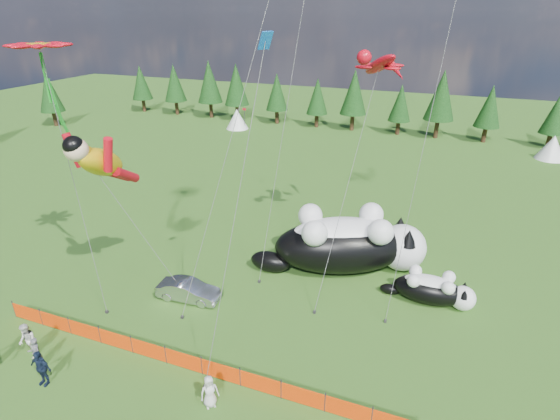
{
  "coord_description": "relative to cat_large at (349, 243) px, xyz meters",
  "views": [
    {
      "loc": [
        9.98,
        -16.26,
        15.81
      ],
      "look_at": [
        2.29,
        4.0,
        5.81
      ],
      "focal_mm": 28.0,
      "sensor_mm": 36.0,
      "label": 1
    }
  ],
  "objects": [
    {
      "name": "gecko_kite",
      "position": [
        0.39,
        3.64,
        10.69
      ],
      "size": [
        5.42,
        12.21,
        15.44
      ],
      "color": "red",
      "rests_on": "ground"
    },
    {
      "name": "festival_tents",
      "position": [
        5.64,
        31.41,
        -0.59
      ],
      "size": [
        50.0,
        3.2,
        2.8
      ],
      "primitive_type": null,
      "color": "white",
      "rests_on": "ground"
    },
    {
      "name": "cat_large",
      "position": [
        0.0,
        0.0,
        0.0
      ],
      "size": [
        11.06,
        7.14,
        4.2
      ],
      "rotation": [
        0.0,
        0.0,
        0.4
      ],
      "color": "black",
      "rests_on": "ground"
    },
    {
      "name": "safety_fence",
      "position": [
        -5.36,
        -11.59,
        -1.49
      ],
      "size": [
        22.06,
        0.06,
        1.1
      ],
      "color": "#262626",
      "rests_on": "ground"
    },
    {
      "name": "tree_line",
      "position": [
        -5.36,
        36.41,
        2.01
      ],
      "size": [
        90.0,
        4.0,
        8.0
      ],
      "primitive_type": null,
      "color": "black",
      "rests_on": "ground"
    },
    {
      "name": "diamond_kite_c",
      "position": [
        -2.45,
        -8.22,
        11.96
      ],
      "size": [
        1.84,
        4.82,
        15.62
      ],
      "color": "blue",
      "rests_on": "ground"
    },
    {
      "name": "diamond_kite_a",
      "position": [
        -5.09,
        -1.14,
        14.0
      ],
      "size": [
        3.11,
        8.06,
        18.42
      ],
      "color": "blue",
      "rests_on": "ground"
    },
    {
      "name": "spectator_b",
      "position": [
        -12.96,
        -13.58,
        -1.04
      ],
      "size": [
        1.08,
        0.91,
        1.92
      ],
      "primitive_type": "imported",
      "rotation": [
        0.0,
        0.0,
        -0.46
      ],
      "color": "silver",
      "rests_on": "ground"
    },
    {
      "name": "spectator_a",
      "position": [
        -11.99,
        -13.95,
        -1.16
      ],
      "size": [
        0.7,
        0.56,
        1.66
      ],
      "primitive_type": "imported",
      "rotation": [
        0.0,
        0.0,
        -0.31
      ],
      "color": "#525257",
      "rests_on": "ground"
    },
    {
      "name": "cat_small",
      "position": [
        5.48,
        -1.85,
        -1.06
      ],
      "size": [
        5.41,
        1.95,
        1.96
      ],
      "rotation": [
        0.0,
        0.0,
        -0.01
      ],
      "color": "black",
      "rests_on": "ground"
    },
    {
      "name": "spectator_e",
      "position": [
        -3.12,
        -13.03,
        -1.18
      ],
      "size": [
        0.93,
        0.91,
        1.62
      ],
      "primitive_type": "imported",
      "rotation": [
        0.0,
        0.0,
        0.73
      ],
      "color": "silver",
      "rests_on": "ground"
    },
    {
      "name": "ground",
      "position": [
        -5.36,
        -8.59,
        -1.99
      ],
      "size": [
        160.0,
        160.0,
        0.0
      ],
      "primitive_type": "plane",
      "color": "#163A0A",
      "rests_on": "ground"
    },
    {
      "name": "car",
      "position": [
        -8.09,
        -6.68,
        -1.37
      ],
      "size": [
        3.86,
        1.62,
        1.24
      ],
      "primitive_type": "imported",
      "rotation": [
        0.0,
        0.0,
        1.65
      ],
      "color": "#B3B3B8",
      "rests_on": "ground"
    },
    {
      "name": "flower_kite",
      "position": [
        -14.0,
        -8.22,
        12.07
      ],
      "size": [
        4.1,
        3.66,
        14.46
      ],
      "color": "red",
      "rests_on": "ground"
    },
    {
      "name": "superhero_kite",
      "position": [
        -11.88,
        -7.8,
        6.52
      ],
      "size": [
        6.15,
        5.58,
        10.96
      ],
      "color": "#DBA80B",
      "rests_on": "ground"
    },
    {
      "name": "spectator_c",
      "position": [
        -10.92,
        -14.67,
        -1.05
      ],
      "size": [
        1.12,
        0.6,
        1.88
      ],
      "primitive_type": "imported",
      "rotation": [
        0.0,
        0.0,
        0.03
      ],
      "color": "#121D33",
      "rests_on": "ground"
    }
  ]
}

